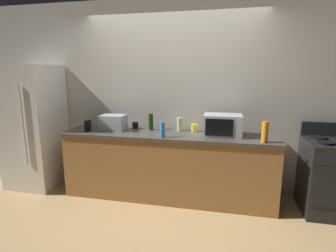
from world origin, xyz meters
The scene contains 14 objects.
ground_plane centered at (0.00, 0.00, 0.00)m, with size 8.00×8.00×0.00m, color tan.
back_wall centered at (0.00, 0.81, 1.35)m, with size 6.40×0.10×2.70m, color beige.
counter_run centered at (0.00, 0.40, 0.45)m, with size 2.84×0.64×0.90m.
refrigerator centered at (-2.05, 0.40, 0.90)m, with size 0.72×0.73×1.80m.
stove_range centered at (2.00, 0.40, 0.46)m, with size 0.60×0.61×1.08m.
microwave centered at (0.71, 0.45, 1.04)m, with size 0.48×0.35×0.27m.
toaster_oven centered at (-0.80, 0.46, 1.01)m, with size 0.34×0.26×0.21m, color #B7BABF.
cordless_phone centered at (-1.11, 0.30, 0.98)m, with size 0.05×0.11×0.15m, color black.
bottle_spray_cleaner centered at (-0.02, 0.18, 1.00)m, with size 0.06×0.06×0.19m, color #338CE5.
bottle_vinegar centered at (0.13, 0.59, 0.99)m, with size 0.08×0.08×0.19m, color beige.
bottle_dish_soap centered at (1.19, 0.18, 1.02)m, with size 0.07×0.07×0.25m, color orange.
bottle_wine centered at (-0.28, 0.56, 1.02)m, with size 0.07×0.07×0.23m, color #1E3F19.
mug_yellow centered at (0.33, 0.59, 0.95)m, with size 0.08×0.08×0.10m, color yellow.
mug_black centered at (-0.53, 0.61, 0.95)m, with size 0.09×0.09×0.09m, color black.
Camera 1 is at (0.73, -2.93, 1.70)m, focal length 28.10 mm.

